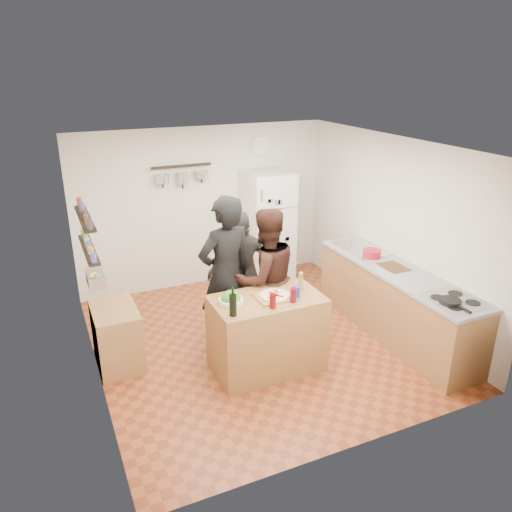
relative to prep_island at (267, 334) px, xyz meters
name	(u,v)px	position (x,y,z in m)	size (l,w,h in m)	color
room_shell	(247,241)	(0.16, 0.97, 0.79)	(4.20, 4.20, 4.20)	brown
prep_island	(267,334)	(0.00, 0.00, 0.00)	(1.25, 0.72, 0.91)	olive
pizza_board	(275,297)	(0.08, -0.02, 0.47)	(0.42, 0.34, 0.02)	olive
pizza	(275,295)	(0.08, -0.02, 0.48)	(0.34, 0.34, 0.02)	beige
salad_bowl	(231,301)	(-0.42, 0.05, 0.48)	(0.27, 0.27, 0.05)	white
wine_bottle	(233,305)	(-0.50, -0.22, 0.57)	(0.08, 0.08, 0.24)	black
wine_glass_near	(273,301)	(-0.05, -0.24, 0.54)	(0.07, 0.07, 0.17)	#600809
wine_glass_far	(293,295)	(0.22, -0.20, 0.54)	(0.07, 0.07, 0.17)	#53071A
pepper_mill	(301,282)	(0.45, 0.05, 0.54)	(0.06, 0.06, 0.18)	#91613D
salt_canister	(296,292)	(0.30, -0.12, 0.52)	(0.08, 0.08, 0.14)	navy
person_left	(226,275)	(-0.26, 0.61, 0.54)	(0.72, 0.48, 1.99)	black
person_center	(265,279)	(0.22, 0.52, 0.44)	(0.87, 0.68, 1.80)	black
person_back	(243,271)	(0.13, 1.05, 0.36)	(0.95, 0.40, 1.63)	#312E2B
counter_run	(395,303)	(1.86, 0.03, -0.01)	(0.63, 2.63, 0.90)	#9E7042
stove_top	(455,301)	(1.86, -0.92, 0.46)	(0.60, 0.62, 0.02)	white
skillet	(450,301)	(1.76, -0.95, 0.49)	(0.24, 0.24, 0.05)	black
sink	(360,249)	(1.86, 0.88, 0.46)	(0.50, 0.80, 0.03)	silver
cutting_board	(394,268)	(1.86, 0.14, 0.46)	(0.30, 0.40, 0.02)	brown
red_bowl	(372,254)	(1.81, 0.54, 0.52)	(0.24, 0.24, 0.10)	maroon
fridge	(268,228)	(1.11, 2.33, 0.45)	(0.70, 0.68, 1.80)	white
wall_clock	(260,146)	(1.11, 2.66, 1.69)	(0.30, 0.30, 0.03)	silver
spice_shelf_lower	(89,249)	(-1.77, 0.78, 1.04)	(0.12, 1.00, 0.03)	black
spice_shelf_upper	(85,218)	(-1.77, 0.78, 1.40)	(0.12, 1.00, 0.03)	black
produce_basket	(96,279)	(-1.74, 0.78, 0.69)	(0.18, 0.35, 0.14)	silver
side_table	(117,336)	(-1.58, 0.82, -0.09)	(0.50, 0.80, 0.73)	#A67D45
pot_rack	(182,166)	(-0.19, 2.58, 1.49)	(0.90, 0.04, 0.04)	black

